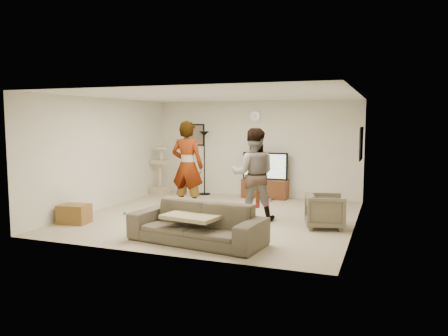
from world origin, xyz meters
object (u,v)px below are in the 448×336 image
(tv_stand, at_px, (265,189))
(floor_lamp, at_px, (204,163))
(tv, at_px, (265,166))
(beer_bottle, at_px, (258,200))
(person_left, at_px, (187,166))
(sofa, at_px, (197,223))
(side_table, at_px, (74,214))
(armchair, at_px, (325,211))
(person_right, at_px, (253,174))
(cat_tree, at_px, (160,170))

(tv_stand, bearing_deg, floor_lamp, -178.69)
(tv, height_order, beer_bottle, tv)
(person_left, xyz_separation_m, sofa, (1.22, -2.24, -0.67))
(tv_stand, distance_m, side_table, 4.88)
(person_left, distance_m, armchair, 3.16)
(armchair, bearing_deg, side_table, 91.53)
(beer_bottle, bearing_deg, person_right, 108.72)
(person_left, xyz_separation_m, side_table, (-1.58, -1.82, -0.81))
(tv, xyz_separation_m, side_table, (-2.74, -4.03, -0.65))
(floor_lamp, relative_size, cat_tree, 1.30)
(tv, height_order, sofa, tv)
(tv, bearing_deg, person_left, -117.70)
(tv_stand, bearing_deg, side_table, -124.25)
(person_right, xyz_separation_m, armchair, (1.45, -0.19, -0.61))
(tv, height_order, person_left, person_left)
(tv, bearing_deg, sofa, -89.24)
(cat_tree, relative_size, beer_bottle, 5.22)
(beer_bottle, xyz_separation_m, armchair, (0.80, 1.75, -0.46))
(cat_tree, distance_m, sofa, 4.99)
(floor_lamp, distance_m, cat_tree, 1.23)
(floor_lamp, height_order, person_left, person_left)
(person_left, bearing_deg, side_table, 47.94)
(cat_tree, distance_m, side_table, 3.65)
(tv, distance_m, person_left, 2.51)
(floor_lamp, distance_m, beer_bottle, 5.22)
(sofa, height_order, beer_bottle, beer_bottle)
(floor_lamp, height_order, armchair, floor_lamp)
(person_left, relative_size, beer_bottle, 7.97)
(tv_stand, bearing_deg, sofa, -89.24)
(floor_lamp, xyz_separation_m, side_table, (-1.06, -3.99, -0.66))
(beer_bottle, relative_size, armchair, 0.36)
(tv, bearing_deg, tv_stand, 0.00)
(tv_stand, relative_size, sofa, 0.52)
(person_left, relative_size, armchair, 2.84)
(person_left, distance_m, side_table, 2.54)
(side_table, bearing_deg, tv_stand, 55.75)
(person_left, height_order, sofa, person_left)
(beer_bottle, xyz_separation_m, side_table, (-3.84, 0.42, -0.60))
(tv, relative_size, beer_bottle, 4.69)
(person_right, bearing_deg, cat_tree, -49.71)
(cat_tree, relative_size, side_table, 2.35)
(floor_lamp, relative_size, sofa, 0.76)
(tv_stand, xyz_separation_m, tv, (0.00, 0.00, 0.59))
(side_table, bearing_deg, armchair, 15.95)
(side_table, bearing_deg, tv, 55.75)
(sofa, height_order, side_table, sofa)
(person_right, relative_size, side_table, 3.33)
(tv, height_order, floor_lamp, floor_lamp)
(person_right, height_order, beer_bottle, person_right)
(sofa, bearing_deg, tv_stand, 98.35)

